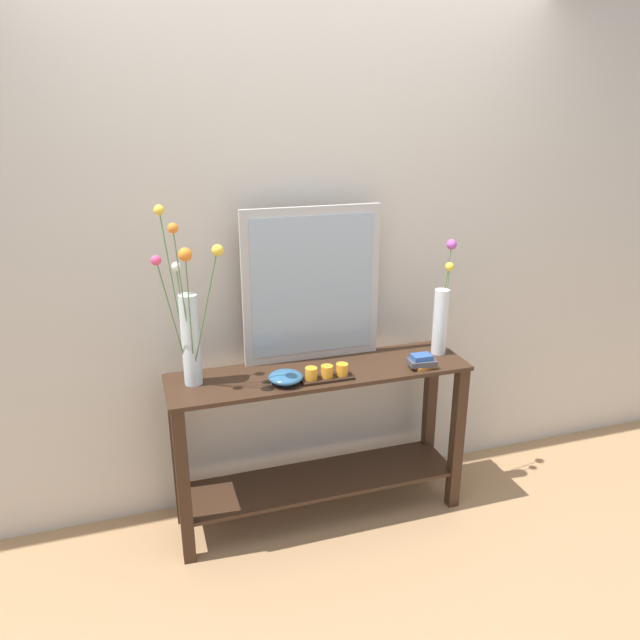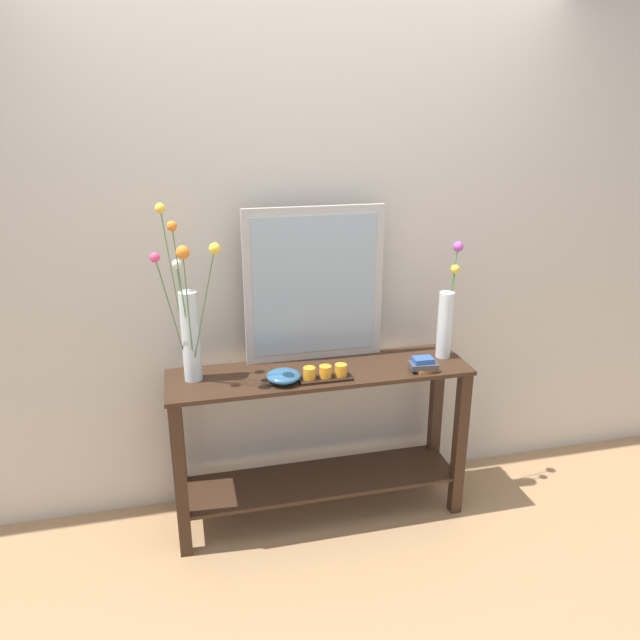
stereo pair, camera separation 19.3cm
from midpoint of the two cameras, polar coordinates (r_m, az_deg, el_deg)
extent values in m
cube|color=#A87F56|center=(3.28, 1.77, -17.81)|extent=(7.00, 6.00, 0.02)
cube|color=beige|center=(2.97, 0.48, 7.33)|extent=(6.40, 0.08, 2.70)
cube|color=#382316|center=(2.87, 1.94, -4.98)|extent=(1.43, 0.37, 0.02)
cube|color=#382316|center=(3.16, 1.81, -14.83)|extent=(1.37, 0.33, 0.02)
cube|color=#382316|center=(2.85, -11.09, -14.79)|extent=(0.06, 0.06, 0.78)
cube|color=#382316|center=(3.16, 14.79, -11.32)|extent=(0.06, 0.06, 0.78)
cube|color=#382316|center=(3.10, -11.39, -11.74)|extent=(0.06, 0.06, 0.78)
cube|color=#382316|center=(3.39, 12.44, -8.90)|extent=(0.06, 0.06, 0.78)
cube|color=#B7B2AD|center=(2.88, 1.39, 3.29)|extent=(0.67, 0.03, 0.75)
cube|color=#9EADB7|center=(2.86, 1.46, 3.21)|extent=(0.59, 0.00, 0.67)
cylinder|color=silver|center=(2.73, -10.15, -1.58)|extent=(0.08, 0.08, 0.42)
cylinder|color=#4C753D|center=(2.64, -10.70, 1.34)|extent=(0.05, 0.05, 0.70)
sphere|color=orange|center=(2.53, -11.68, 8.67)|extent=(0.04, 0.04, 0.04)
cylinder|color=#4C753D|center=(2.63, -10.21, 0.17)|extent=(0.02, 0.13, 0.60)
sphere|color=orange|center=(2.48, -10.67, 6.29)|extent=(0.06, 0.06, 0.06)
cylinder|color=#4C753D|center=(2.69, -11.45, 2.29)|extent=(0.08, 0.03, 0.76)
sphere|color=yellow|center=(2.62, -12.81, 10.25)|extent=(0.04, 0.04, 0.04)
cylinder|color=#4C753D|center=(2.71, -10.72, -0.19)|extent=(0.03, 0.04, 0.52)
sphere|color=silver|center=(2.65, -11.36, 5.19)|extent=(0.04, 0.04, 0.04)
cylinder|color=#4C753D|center=(2.66, -11.63, 0.02)|extent=(0.11, 0.10, 0.58)
sphere|color=#EA4275|center=(2.53, -13.24, 5.75)|extent=(0.04, 0.04, 0.04)
cylinder|color=#4C753D|center=(2.62, -9.00, 0.32)|extent=(0.13, 0.13, 0.62)
sphere|color=yellow|center=(2.48, -7.72, 6.69)|extent=(0.05, 0.05, 0.05)
cylinder|color=silver|center=(3.04, 13.50, -0.48)|extent=(0.07, 0.07, 0.33)
cylinder|color=#4C753D|center=(3.04, 13.99, 0.75)|extent=(0.04, 0.04, 0.42)
sphere|color=yellow|center=(3.00, 14.46, 4.66)|extent=(0.04, 0.04, 0.04)
cylinder|color=#4C753D|center=(3.06, 13.90, 1.81)|extent=(0.09, 0.08, 0.52)
sphere|color=#B24CB7|center=(3.04, 14.72, 6.71)|extent=(0.05, 0.05, 0.05)
cube|color=black|center=(2.77, 2.50, -5.55)|extent=(0.24, 0.09, 0.01)
cylinder|color=orange|center=(2.74, 1.01, -5.07)|extent=(0.06, 0.06, 0.05)
cylinder|color=orange|center=(2.75, 2.51, -4.92)|extent=(0.06, 0.06, 0.05)
cylinder|color=orange|center=(2.77, 3.98, -4.76)|extent=(0.06, 0.06, 0.05)
cylinder|color=#2D5B84|center=(2.74, -1.43, -5.86)|extent=(0.06, 0.06, 0.01)
ellipsoid|color=#2D5B84|center=(2.73, -1.43, -5.33)|extent=(0.16, 0.16, 0.05)
cube|color=orange|center=(2.92, 11.82, -4.56)|extent=(0.12, 0.09, 0.02)
cube|color=#424247|center=(2.90, 11.62, -4.24)|extent=(0.14, 0.09, 0.03)
cube|color=#2D519E|center=(2.90, 11.60, -3.75)|extent=(0.09, 0.07, 0.02)
camera|label=1|loc=(0.10, -88.00, 0.70)|focal=33.90mm
camera|label=2|loc=(0.10, 92.00, -0.70)|focal=33.90mm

